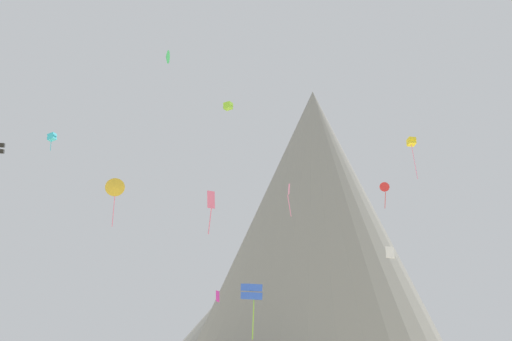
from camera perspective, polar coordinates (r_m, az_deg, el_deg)
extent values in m
cone|color=gray|center=(128.00, 4.94, -4.41)|extent=(60.44, 60.44, 51.91)
cone|color=gray|center=(132.45, 0.22, -11.53)|extent=(38.90, 38.90, 20.98)
cube|color=blue|center=(57.60, -0.37, -10.31)|extent=(1.82, 1.83, 0.67)
cube|color=blue|center=(57.65, -0.37, -9.64)|extent=(1.82, 1.83, 0.67)
cylinder|color=#8CD133|center=(57.50, -0.23, -12.19)|extent=(0.20, 0.24, 3.20)
cone|color=green|center=(73.40, -7.37, 9.30)|extent=(0.48, 1.45, 1.44)
cube|color=#E5668C|center=(62.24, -3.73, -2.42)|extent=(0.66, 0.92, 1.63)
cylinder|color=#E5668C|center=(61.88, -3.83, -4.19)|extent=(0.34, 0.36, 2.34)
cone|color=red|center=(100.24, 10.56, -1.36)|extent=(1.44, 0.49, 1.44)
cylinder|color=red|center=(99.85, 10.63, -2.42)|extent=(0.23, 0.41, 2.35)
cube|color=#33BCDB|center=(100.33, -16.51, 2.55)|extent=(1.24, 1.18, 0.70)
cube|color=#33BCDB|center=(100.45, -16.50, 2.80)|extent=(1.24, 1.18, 0.70)
cylinder|color=#33BCDB|center=(100.08, -16.60, 2.01)|extent=(0.11, 0.10, 1.54)
cube|color=#8CD133|center=(97.99, -2.32, 5.22)|extent=(1.41, 1.39, 0.57)
cube|color=#8CD133|center=(98.14, -2.32, 5.47)|extent=(1.41, 1.39, 0.57)
cube|color=yellow|center=(89.94, 12.72, 2.20)|extent=(1.17, 1.23, 0.66)
cube|color=yellow|center=(90.06, 12.71, 2.47)|extent=(1.17, 1.23, 0.66)
cylinder|color=pink|center=(89.35, 12.96, 0.71)|extent=(0.63, 0.22, 4.41)
cube|color=black|center=(67.48, -20.43, 1.98)|extent=(1.08, 1.13, 0.58)
cone|color=gold|center=(80.23, -11.58, -1.33)|extent=(2.29, 0.91, 2.24)
cylinder|color=#E5668C|center=(79.67, -11.70, -3.33)|extent=(0.27, 0.30, 3.45)
cube|color=white|center=(85.30, 11.02, -6.65)|extent=(1.10, 0.60, 1.51)
cube|color=#D1339E|center=(96.43, -3.19, -10.34)|extent=(0.53, 0.93, 1.64)
cube|color=pink|center=(73.07, 2.74, -1.55)|extent=(0.21, 0.75, 1.21)
cylinder|color=pink|center=(72.71, 2.77, -2.91)|extent=(0.41, 0.43, 2.39)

